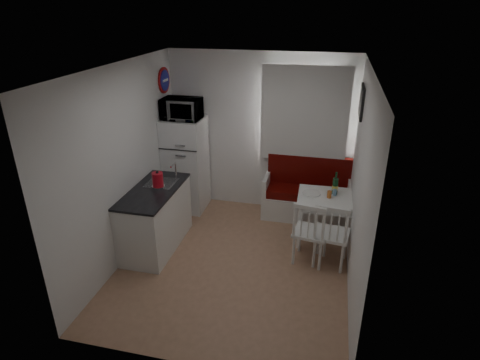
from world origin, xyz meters
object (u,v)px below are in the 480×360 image
object	(u,v)px
microwave	(181,109)
kettle	(158,180)
chair_right	(332,229)
chair_left	(311,227)
dining_table	(332,202)
wine_bottle	(335,183)
kitchen_counter	(156,218)
bench	(307,198)
fridge	(186,164)

from	to	relation	value
microwave	kettle	distance (m)	1.33
chair_right	kettle	world-z (taller)	kettle
chair_left	microwave	bearing A→B (deg)	160.43
kettle	dining_table	bearing A→B (deg)	14.51
dining_table	wine_bottle	distance (m)	0.27
kitchen_counter	bench	distance (m)	2.45
chair_right	kettle	size ratio (longest dim) A/B	2.10
bench	fridge	size ratio (longest dim) A/B	0.89
kitchen_counter	chair_left	xyz separation A→B (m)	(2.18, 0.03, 0.12)
bench	chair_left	xyz separation A→B (m)	(0.14, -1.33, 0.24)
chair_left	fridge	xyz separation A→B (m)	(-2.16, 1.22, 0.21)
kitchen_counter	chair_left	bearing A→B (deg)	0.68
kitchen_counter	microwave	xyz separation A→B (m)	(0.02, 1.19, 1.29)
chair_left	wine_bottle	size ratio (longest dim) A/B	1.49
wine_bottle	dining_table	bearing A→B (deg)	-101.79
kettle	kitchen_counter	bearing A→B (deg)	-122.87
kitchen_counter	dining_table	distance (m)	2.53
bench	kettle	world-z (taller)	kettle
kitchen_counter	chair_right	bearing A→B (deg)	0.57
fridge	microwave	size ratio (longest dim) A/B	2.64
wine_bottle	chair_left	bearing A→B (deg)	-109.47
kitchen_counter	kettle	size ratio (longest dim) A/B	5.44
microwave	fridge	bearing A→B (deg)	90.00
chair_right	wine_bottle	bearing A→B (deg)	97.13
fridge	kettle	distance (m)	1.19
chair_left	microwave	xyz separation A→B (m)	(-2.16, 1.17, 1.16)
fridge	kettle	xyz separation A→B (m)	(0.03, -1.17, 0.23)
chair_left	chair_right	bearing A→B (deg)	8.52
chair_left	chair_right	xyz separation A→B (m)	(0.27, -0.00, 0.01)
wine_bottle	fridge	bearing A→B (deg)	169.46
dining_table	chair_right	distance (m)	0.67
chair_right	wine_bottle	xyz separation A→B (m)	(0.00, 0.77, 0.31)
chair_left	fridge	bearing A→B (deg)	159.41
wine_bottle	bench	bearing A→B (deg)	126.26
kitchen_counter	wine_bottle	bearing A→B (deg)	17.92
chair_right	microwave	world-z (taller)	microwave
dining_table	chair_left	bearing A→B (deg)	-112.16
microwave	wine_bottle	xyz separation A→B (m)	(2.43, -0.40, -0.84)
bench	chair_right	world-z (taller)	bench
bench	wine_bottle	distance (m)	0.90
chair_left	wine_bottle	distance (m)	0.87
dining_table	fridge	bearing A→B (deg)	165.50
wine_bottle	kettle	bearing A→B (deg)	-163.39
dining_table	wine_bottle	size ratio (longest dim) A/B	2.95
chair_left	wine_bottle	xyz separation A→B (m)	(0.27, 0.77, 0.32)
dining_table	kettle	size ratio (longest dim) A/B	4.10
kettle	chair_left	bearing A→B (deg)	-1.36
bench	microwave	distance (m)	2.46
kitchen_counter	kettle	xyz separation A→B (m)	(0.05, 0.08, 0.57)
chair_left	chair_right	world-z (taller)	chair_right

